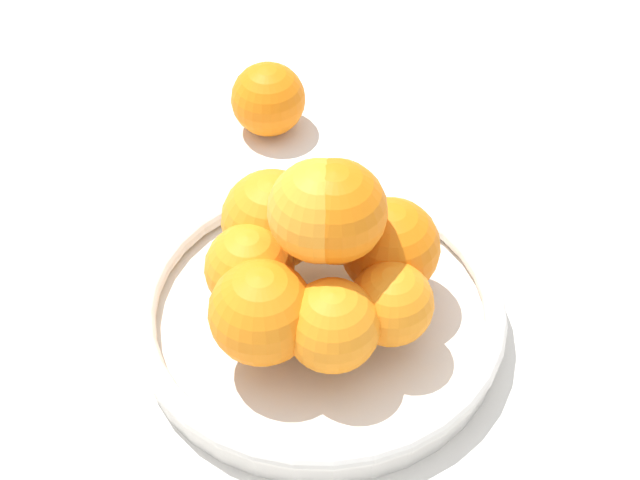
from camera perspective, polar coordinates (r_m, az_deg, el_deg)
name	(u,v)px	position (r m, az deg, el deg)	size (l,w,h in m)	color
ground_plane	(320,331)	(0.87, 0.00, -4.87)	(4.00, 4.00, 0.00)	silver
fruit_bowl	(320,316)	(0.85, 0.00, -4.08)	(0.30, 0.30, 0.04)	silver
orange_pile	(317,253)	(0.80, -0.15, -0.72)	(0.19, 0.20, 0.14)	orange
stray_orange	(268,99)	(1.03, -2.78, 7.52)	(0.07, 0.07, 0.07)	orange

